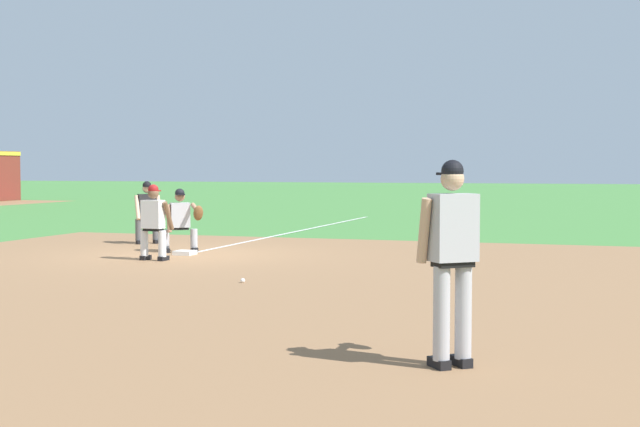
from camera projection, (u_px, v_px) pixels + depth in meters
name	position (u px, v px, depth m)	size (l,w,h in m)	color
ground_plane	(185.00, 255.00, 18.11)	(160.00, 160.00, 0.00)	#47843D
infield_dirt_patch	(266.00, 289.00, 13.02)	(18.00, 18.00, 0.01)	#936B47
foul_line_stripe	(301.00, 231.00, 24.89)	(14.28, 0.10, 0.00)	white
first_base_bag	(185.00, 253.00, 18.11)	(0.38, 0.38, 0.09)	white
baseball	(243.00, 281.00, 13.76)	(0.07, 0.07, 0.07)	white
pitcher	(452.00, 250.00, 7.93)	(0.85, 0.57, 1.86)	black
first_baseman	(181.00, 218.00, 18.63)	(0.77, 1.07, 1.34)	black
baserunner	(154.00, 219.00, 17.00)	(0.46, 0.61, 1.46)	black
umpire	(147.00, 210.00, 20.69)	(0.66, 0.68, 1.46)	black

